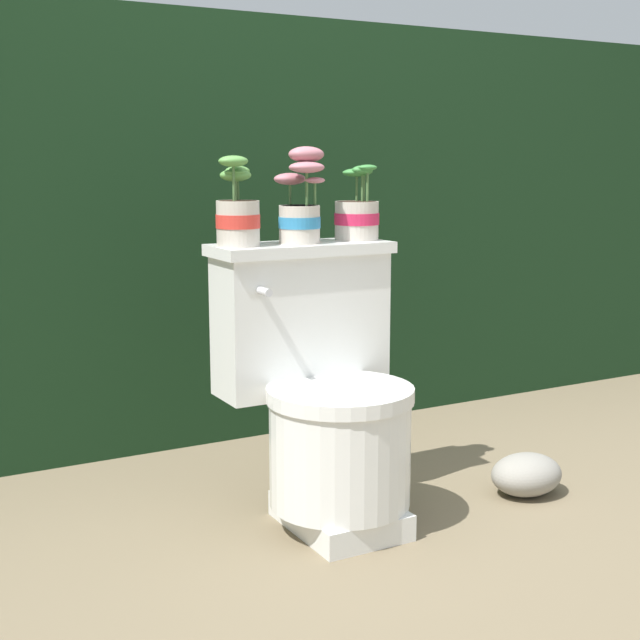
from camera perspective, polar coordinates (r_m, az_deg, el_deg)
ground_plane at (r=2.43m, az=2.07°, el=-12.40°), size 12.00×12.00×0.00m
hedge_backdrop at (r=3.26m, az=-7.95°, el=5.95°), size 4.35×0.70×1.40m
toilet at (r=2.33m, az=0.22°, el=-4.86°), size 0.48×0.49×0.72m
potted_plant_left at (r=2.28m, az=-5.30°, el=6.85°), size 0.11×0.11×0.23m
potted_plant_midleft at (r=2.35m, az=-1.26°, el=7.33°), size 0.13×0.13×0.25m
potted_plant_middle at (r=2.45m, az=2.39°, el=6.79°), size 0.12×0.12×0.20m
garden_stone at (r=2.62m, az=13.07°, el=-9.60°), size 0.21×0.17×0.12m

